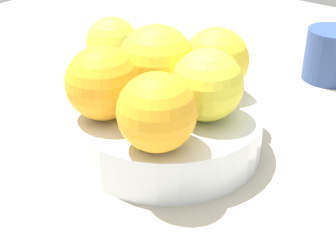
% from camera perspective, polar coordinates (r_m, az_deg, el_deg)
% --- Properties ---
extents(ground_plane, '(1.10, 1.10, 0.02)m').
position_cam_1_polar(ground_plane, '(0.48, -0.00, -3.66)').
color(ground_plane, '#BCB29E').
extents(fruit_bowl, '(0.17, 0.17, 0.04)m').
position_cam_1_polar(fruit_bowl, '(0.46, -0.00, -0.57)').
color(fruit_bowl, silver).
rests_on(fruit_bowl, ground_plane).
extents(orange_in_bowl_0, '(0.07, 0.07, 0.07)m').
position_cam_1_polar(orange_in_bowl_0, '(0.46, -1.34, 7.38)').
color(orange_in_bowl_0, yellow).
rests_on(orange_in_bowl_0, fruit_bowl).
extents(orange_in_bowl_1, '(0.06, 0.06, 0.06)m').
position_cam_1_polar(orange_in_bowl_1, '(0.43, 4.56, 4.77)').
color(orange_in_bowl_1, yellow).
rests_on(orange_in_bowl_1, fruit_bowl).
extents(orange_in_bowl_2, '(0.06, 0.06, 0.06)m').
position_cam_1_polar(orange_in_bowl_2, '(0.48, 5.60, 7.61)').
color(orange_in_bowl_2, yellow).
rests_on(orange_in_bowl_2, fruit_bowl).
extents(orange_in_bowl_3, '(0.07, 0.07, 0.07)m').
position_cam_1_polar(orange_in_bowl_3, '(0.43, -7.64, 4.96)').
color(orange_in_bowl_3, '#F9A823').
rests_on(orange_in_bowl_3, fruit_bowl).
extents(orange_in_bowl_4, '(0.06, 0.06, 0.06)m').
position_cam_1_polar(orange_in_bowl_4, '(0.38, -1.32, 1.59)').
color(orange_in_bowl_4, '#F9A823').
rests_on(orange_in_bowl_4, fruit_bowl).
extents(orange_loose_0, '(0.07, 0.07, 0.07)m').
position_cam_1_polar(orange_loose_0, '(0.64, -6.51, 9.60)').
color(orange_loose_0, yellow).
rests_on(orange_loose_0, ground_plane).
extents(ceramic_cup, '(0.06, 0.06, 0.06)m').
position_cam_1_polar(ceramic_cup, '(0.63, 18.37, 7.86)').
color(ceramic_cup, '#334C8C').
rests_on(ceramic_cup, ground_plane).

